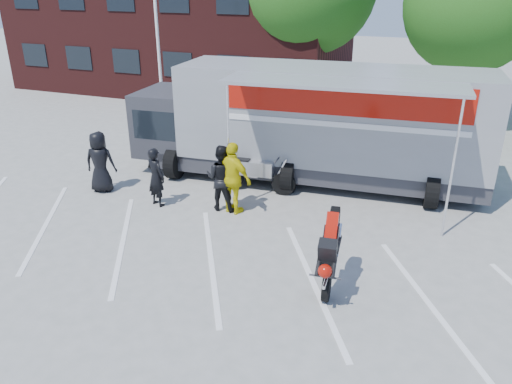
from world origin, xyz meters
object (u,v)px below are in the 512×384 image
Objects in this scene: parked_motorcycle at (258,191)px; spectator_leather_c at (222,178)px; spectator_leather_a at (100,162)px; stunt_bike_rider at (330,283)px; flagpole at (161,2)px; spectator_hivis at (233,178)px; tree_mid at (473,5)px; spectator_leather_b at (156,177)px; transporter_truck at (312,180)px.

parked_motorcycle is 1.81m from spectator_leather_c.
spectator_leather_a is at bearing 105.97° from parked_motorcycle.
spectator_leather_c is (-3.67, 2.50, 0.92)m from stunt_bike_rider.
spectator_hivis is at bearing -47.78° from flagpole.
tree_mid reaches higher than spectator_hivis.
stunt_bike_rider is (-2.06, -13.90, -4.94)m from tree_mid.
tree_mid reaches higher than stunt_bike_rider.
tree_mid is 14.63m from spectator_leather_b.
spectator_leather_c is at bearing 167.14° from spectator_leather_a.
flagpole reaches higher than spectator_leather_a.
flagpole is 4.20× the size of stunt_bike_rider.
spectator_leather_b reaches higher than parked_motorcycle.
spectator_leather_a reaches higher than parked_motorcycle.
flagpole is 1.04× the size of tree_mid.
spectator_hivis is (0.38, -0.09, 0.07)m from spectator_leather_c.
spectator_leather_b is (-2.27, -1.93, 0.84)m from parked_motorcycle.
spectator_leather_c is 0.40m from spectator_hivis.
parked_motorcycle is at bearing -39.46° from flagpole.
transporter_truck reaches higher than parked_motorcycle.
transporter_truck is at bearing 102.68° from stunt_bike_rider.
stunt_bike_rider is 7.96m from spectator_leather_a.
spectator_leather_b is 0.91× the size of spectator_leather_c.
spectator_leather_a reaches higher than spectator_leather_b.
spectator_hivis is at bearing -152.50° from spectator_leather_b.
spectator_leather_b is at bearing 10.18° from spectator_leather_c.
tree_mid reaches higher than spectator_leather_b.
tree_mid is at bearing 23.97° from flagpole.
spectator_leather_a reaches higher than transporter_truck.
flagpole is at bearing -91.46° from spectator_leather_a.
parked_motorcycle is at bearing -121.12° from spectator_leather_b.
spectator_leather_c is at bearing -125.09° from transporter_truck.
stunt_bike_rider is at bearing -146.05° from parked_motorcycle.
spectator_leather_a is 0.99× the size of spectator_leather_c.
stunt_bike_rider is 4.19m from spectator_hivis.
transporter_truck is 3.51m from spectator_hivis.
tree_mid is 4.03× the size of stunt_bike_rider.
spectator_hivis reaches higher than transporter_truck.
transporter_truck is 1.97m from parked_motorcycle.
spectator_hivis reaches higher than stunt_bike_rider.
spectator_leather_c is at bearing 2.54° from spectator_hivis.
spectator_leather_c is at bearing -147.81° from spectator_leather_b.
tree_mid is 13.28m from spectator_hivis.
transporter_truck is 5.00m from spectator_leather_b.
spectator_hivis is (5.90, -6.50, -4.06)m from flagpole.
spectator_leather_c reaches higher than parked_motorcycle.
parked_motorcycle is 1.28× the size of spectator_leather_a.
spectator_leather_a is at bearing -0.99° from spectator_leather_c.
tree_mid is 10.55m from transporter_truck.
parked_motorcycle is at bearing -135.34° from transporter_truck.
spectator_leather_b is (3.70, -6.84, -4.21)m from flagpole.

